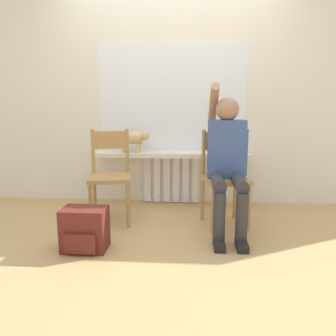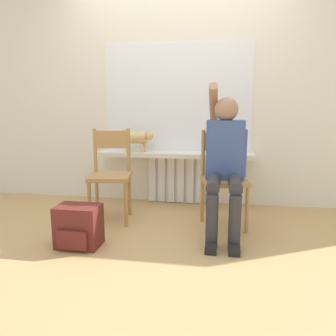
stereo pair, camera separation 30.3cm
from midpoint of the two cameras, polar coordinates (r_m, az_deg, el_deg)
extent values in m
plane|color=tan|center=(2.86, 1.18, -12.48)|extent=(12.00, 12.00, 0.00)
cube|color=white|center=(3.86, 4.03, 13.97)|extent=(7.00, 0.06, 2.70)
cube|color=white|center=(3.88, 3.73, -1.90)|extent=(0.68, 0.05, 0.57)
cube|color=white|center=(3.88, -0.49, -1.89)|extent=(0.08, 0.03, 0.54)
cube|color=white|center=(3.86, 1.16, -1.95)|extent=(0.08, 0.03, 0.54)
cube|color=white|center=(3.84, 2.82, -2.01)|extent=(0.08, 0.03, 0.54)
cube|color=white|center=(3.83, 4.50, -2.07)|extent=(0.08, 0.03, 0.54)
cube|color=white|center=(3.82, 6.18, -2.12)|extent=(0.08, 0.03, 0.54)
cube|color=white|center=(3.82, 7.87, -2.18)|extent=(0.08, 0.03, 0.54)
cube|color=white|center=(3.71, 3.59, 2.36)|extent=(1.75, 0.31, 0.05)
cube|color=white|center=(3.82, 3.95, 12.06)|extent=(1.68, 0.01, 1.21)
cube|color=#B2844C|center=(3.23, -7.45, -1.54)|extent=(0.45, 0.45, 0.04)
cylinder|color=#B2844C|center=(3.15, -10.80, -6.34)|extent=(0.04, 0.04, 0.43)
cylinder|color=#B2844C|center=(3.11, -4.58, -6.41)|extent=(0.04, 0.04, 0.43)
cylinder|color=#B2844C|center=(3.47, -9.83, -4.72)|extent=(0.04, 0.04, 0.43)
cylinder|color=#B2844C|center=(3.44, -4.20, -4.75)|extent=(0.04, 0.04, 0.43)
cylinder|color=#B2844C|center=(3.38, -10.08, 3.05)|extent=(0.04, 0.04, 0.44)
cylinder|color=#B2844C|center=(3.34, -4.31, 3.10)|extent=(0.04, 0.04, 0.44)
cube|color=#B2844C|center=(3.34, -7.26, 4.95)|extent=(0.35, 0.09, 0.18)
cube|color=#B2844C|center=(3.10, 12.53, -2.24)|extent=(0.48, 0.48, 0.04)
cylinder|color=#B2844C|center=(2.95, 10.16, -7.48)|extent=(0.04, 0.04, 0.43)
cylinder|color=#B2844C|center=(3.06, 16.37, -7.12)|extent=(0.04, 0.04, 0.43)
cylinder|color=#B2844C|center=(3.27, 8.62, -5.65)|extent=(0.04, 0.04, 0.43)
cylinder|color=#B2844C|center=(3.36, 14.29, -5.40)|extent=(0.04, 0.04, 0.43)
cylinder|color=#B2844C|center=(3.17, 8.86, 2.60)|extent=(0.04, 0.04, 0.44)
cylinder|color=#B2844C|center=(3.27, 14.67, 2.61)|extent=(0.04, 0.04, 0.44)
cube|color=#B2844C|center=(3.20, 11.88, 4.56)|extent=(0.35, 0.11, 0.18)
cylinder|color=#333338|center=(2.86, 10.98, -2.48)|extent=(0.11, 0.50, 0.11)
cylinder|color=#333338|center=(2.87, 14.57, -2.58)|extent=(0.11, 0.50, 0.11)
cylinder|color=#333338|center=(2.70, 10.89, -9.15)|extent=(0.10, 0.10, 0.44)
cylinder|color=#333338|center=(2.71, 14.75, -9.23)|extent=(0.10, 0.10, 0.44)
cube|color=black|center=(2.71, 10.77, -13.36)|extent=(0.09, 0.20, 0.06)
cube|color=black|center=(2.72, 14.67, -13.42)|extent=(0.09, 0.20, 0.06)
cube|color=#3D5693|center=(3.07, 12.73, 3.11)|extent=(0.34, 0.20, 0.54)
sphere|color=#A87A5B|center=(3.04, 13.01, 9.92)|extent=(0.21, 0.21, 0.21)
cylinder|color=#A87A5B|center=(3.18, 10.73, 10.81)|extent=(0.08, 0.50, 0.38)
cylinder|color=#3D5693|center=(3.04, 15.63, 2.41)|extent=(0.08, 0.08, 0.43)
cylinder|color=#DBB77A|center=(3.72, -3.40, 5.32)|extent=(0.25, 0.14, 0.14)
sphere|color=#DBB77A|center=(3.69, -0.99, 5.61)|extent=(0.10, 0.10, 0.10)
cone|color=#DBB77A|center=(3.66, -1.07, 6.30)|extent=(0.04, 0.04, 0.04)
cone|color=#DBB77A|center=(3.71, -0.92, 6.36)|extent=(0.04, 0.04, 0.04)
cylinder|color=#DBB77A|center=(3.68, -2.14, 3.46)|extent=(0.04, 0.04, 0.10)
cylinder|color=#DBB77A|center=(3.75, -1.93, 3.59)|extent=(0.04, 0.04, 0.10)
cylinder|color=#DBB77A|center=(3.72, -4.84, 3.51)|extent=(0.04, 0.04, 0.10)
cylinder|color=#DBB77A|center=(3.79, -4.58, 3.63)|extent=(0.04, 0.04, 0.10)
cylinder|color=#DBB77A|center=(3.76, -6.12, 5.86)|extent=(0.17, 0.03, 0.12)
cube|color=maroon|center=(2.75, -12.23, -9.89)|extent=(0.35, 0.23, 0.34)
cube|color=maroon|center=(2.66, -13.24, -12.22)|extent=(0.24, 0.03, 0.15)
camera|label=1|loc=(0.15, -87.33, 0.50)|focal=35.00mm
camera|label=2|loc=(0.15, 92.67, -0.50)|focal=35.00mm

